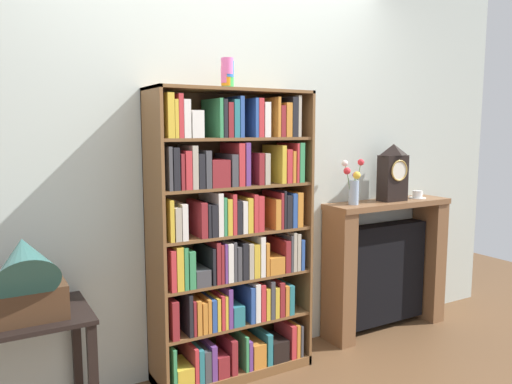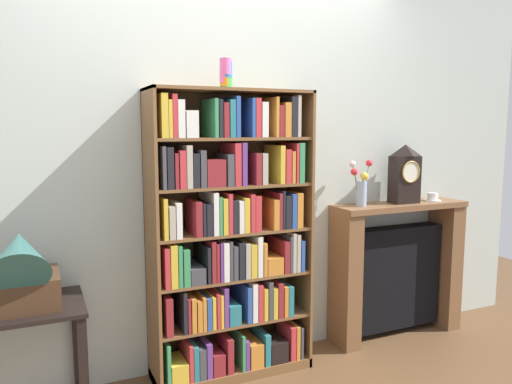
% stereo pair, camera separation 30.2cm
% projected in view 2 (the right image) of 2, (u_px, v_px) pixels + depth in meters
% --- Properties ---
extents(ground_plane, '(7.84, 6.40, 0.02)m').
position_uv_depth(ground_plane, '(238.00, 380.00, 3.01)').
color(ground_plane, brown).
extents(wall_back, '(4.84, 0.08, 2.60)m').
position_uv_depth(wall_back, '(230.00, 161.00, 3.15)').
color(wall_back, beige).
rests_on(wall_back, ground).
extents(bookshelf, '(0.97, 0.33, 1.73)m').
position_uv_depth(bookshelf, '(230.00, 242.00, 2.98)').
color(bookshelf, brown).
rests_on(bookshelf, ground).
extents(cup_stack, '(0.07, 0.07, 0.17)m').
position_uv_depth(cup_stack, '(226.00, 74.00, 2.86)').
color(cup_stack, green).
rests_on(cup_stack, bookshelf).
extents(side_table_left, '(0.58, 0.48, 0.62)m').
position_uv_depth(side_table_left, '(25.00, 334.00, 2.51)').
color(side_table_left, black).
rests_on(side_table_left, ground).
extents(gramophone, '(0.35, 0.47, 0.49)m').
position_uv_depth(gramophone, '(21.00, 272.00, 2.41)').
color(gramophone, '#472D1C').
rests_on(gramophone, side_table_left).
extents(fireplace_mantel, '(1.03, 0.28, 0.98)m').
position_uv_depth(fireplace_mantel, '(396.00, 270.00, 3.62)').
color(fireplace_mantel, brown).
rests_on(fireplace_mantel, ground).
extents(mantel_clock, '(0.20, 0.13, 0.42)m').
position_uv_depth(mantel_clock, '(405.00, 174.00, 3.51)').
color(mantel_clock, black).
rests_on(mantel_clock, fireplace_mantel).
extents(flower_vase, '(0.16, 0.12, 0.32)m').
position_uv_depth(flower_vase, '(361.00, 185.00, 3.38)').
color(flower_vase, '#99B2D1').
rests_on(flower_vase, fireplace_mantel).
extents(teacup_with_saucer, '(0.13, 0.13, 0.06)m').
position_uv_depth(teacup_with_saucer, '(432.00, 197.00, 3.65)').
color(teacup_with_saucer, white).
rests_on(teacup_with_saucer, fireplace_mantel).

